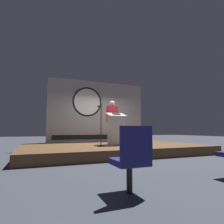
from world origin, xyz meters
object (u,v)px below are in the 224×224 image
Objects in this scene: speaker_person at (112,122)px; microphone_stand at (101,131)px; podium at (116,129)px; audience_chair_left at (132,156)px.

microphone_stand is (-0.66, -0.59, -0.36)m from speaker_person.
audience_chair_left is at bearing -110.32° from podium.
speaker_person reaches higher than microphone_stand.
podium is 1.32× the size of audience_chair_left.
speaker_person is 0.96m from microphone_stand.
microphone_stand is at bearing 77.63° from audience_chair_left.
speaker_person is at bearing 41.48° from microphone_stand.
audience_chair_left is at bearing -102.37° from microphone_stand.
speaker_person reaches higher than podium.
podium is 0.64m from microphone_stand.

